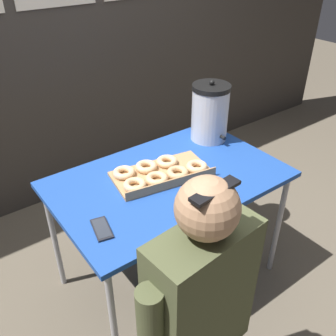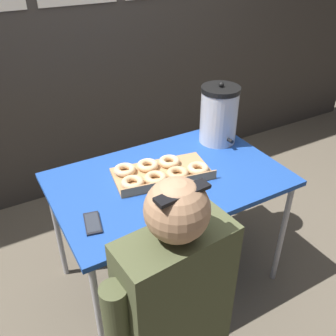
{
  "view_description": "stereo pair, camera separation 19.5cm",
  "coord_description": "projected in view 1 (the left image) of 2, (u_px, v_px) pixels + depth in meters",
  "views": [
    {
      "loc": [
        -0.98,
        -1.32,
        1.87
      ],
      "look_at": [
        -0.01,
        0.0,
        0.82
      ],
      "focal_mm": 40.0,
      "sensor_mm": 36.0,
      "label": 1
    },
    {
      "loc": [
        -0.82,
        -1.42,
        1.87
      ],
      "look_at": [
        -0.01,
        0.0,
        0.82
      ],
      "focal_mm": 40.0,
      "sensor_mm": 36.0,
      "label": 2
    }
  ],
  "objects": [
    {
      "name": "ground_plane",
      "position": [
        169.0,
        275.0,
        2.39
      ],
      "size": [
        12.0,
        12.0,
        0.0
      ],
      "primitive_type": "plane",
      "color": "brown"
    },
    {
      "name": "back_wall",
      "position": [
        60.0,
        37.0,
        2.59
      ],
      "size": [
        6.0,
        0.11,
        2.45
      ],
      "color": "#38332D",
      "rests_on": "ground"
    },
    {
      "name": "folding_table",
      "position": [
        169.0,
        185.0,
        2.01
      ],
      "size": [
        1.22,
        0.78,
        0.76
      ],
      "color": "#1E479E",
      "rests_on": "ground"
    },
    {
      "name": "donut_box",
      "position": [
        160.0,
        173.0,
        1.98
      ],
      "size": [
        0.55,
        0.35,
        0.05
      ],
      "rotation": [
        0.0,
        0.0,
        -0.17
      ],
      "color": "tan",
      "rests_on": "folding_table"
    },
    {
      "name": "coffee_urn",
      "position": [
        210.0,
        112.0,
        2.26
      ],
      "size": [
        0.23,
        0.26,
        0.38
      ],
      "color": "silver",
      "rests_on": "folding_table"
    },
    {
      "name": "cell_phone",
      "position": [
        102.0,
        229.0,
        1.64
      ],
      "size": [
        0.1,
        0.16,
        0.01
      ],
      "rotation": [
        0.0,
        0.0,
        -0.22
      ],
      "color": "black",
      "rests_on": "folding_table"
    },
    {
      "name": "person_seated",
      "position": [
        199.0,
        323.0,
        1.42
      ],
      "size": [
        0.55,
        0.25,
        1.26
      ],
      "rotation": [
        0.0,
        0.0,
        3.23
      ],
      "color": "#33332D",
      "rests_on": "ground"
    }
  ]
}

